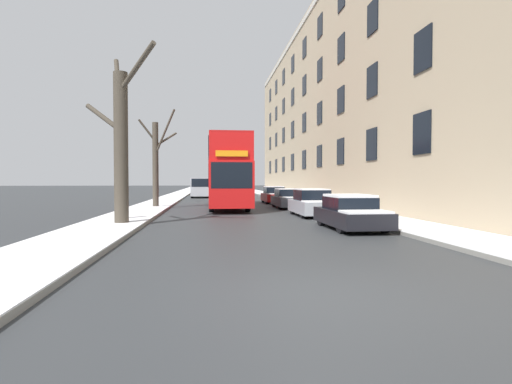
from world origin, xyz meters
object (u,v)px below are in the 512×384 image
(bare_tree_left_0, at_px, (121,141))
(oncoming_van, at_px, (201,187))
(parked_car_1, at_px, (312,203))
(parked_car_3, at_px, (274,195))
(parked_car_2, at_px, (288,199))
(bare_tree_left_1, at_px, (156,161))
(pedestrian_left_sidewalk, at_px, (123,202))
(parked_car_0, at_px, (350,213))
(double_decker_bus, at_px, (227,170))

(bare_tree_left_0, bearing_deg, oncoming_van, 84.65)
(parked_car_1, relative_size, parked_car_3, 1.01)
(parked_car_2, bearing_deg, bare_tree_left_1, 176.61)
(bare_tree_left_1, relative_size, pedestrian_left_sidewalk, 4.06)
(bare_tree_left_1, xyz_separation_m, parked_car_3, (8.91, 5.55, -2.50))
(parked_car_0, xyz_separation_m, parked_car_3, (-0.00, 18.08, 0.03))
(parked_car_3, bearing_deg, parked_car_1, -90.00)
(bare_tree_left_1, xyz_separation_m, parked_car_2, (8.91, -0.53, -2.53))
(parked_car_2, bearing_deg, parked_car_1, -90.00)
(bare_tree_left_1, bearing_deg, parked_car_3, 31.89)
(bare_tree_left_1, distance_m, parked_car_2, 9.28)
(parked_car_1, height_order, pedestrian_left_sidewalk, pedestrian_left_sidewalk)
(oncoming_van, xyz_separation_m, pedestrian_left_sidewalk, (-2.96, -26.34, -0.31))
(bare_tree_left_0, bearing_deg, pedestrian_left_sidewalk, 99.52)
(double_decker_bus, height_order, parked_car_3, double_decker_bus)
(bare_tree_left_0, height_order, double_decker_bus, bare_tree_left_0)
(double_decker_bus, bearing_deg, bare_tree_left_0, -114.29)
(parked_car_3, height_order, pedestrian_left_sidewalk, pedestrian_left_sidewalk)
(oncoming_van, relative_size, pedestrian_left_sidewalk, 3.14)
(parked_car_2, bearing_deg, pedestrian_left_sidewalk, -138.68)
(bare_tree_left_1, bearing_deg, pedestrian_left_sidewalk, -92.41)
(parked_car_2, bearing_deg, oncoming_van, 109.15)
(double_decker_bus, distance_m, pedestrian_left_sidewalk, 10.26)
(parked_car_3, relative_size, pedestrian_left_sidewalk, 2.49)
(parked_car_0, bearing_deg, bare_tree_left_0, 167.54)
(bare_tree_left_1, xyz_separation_m, pedestrian_left_sidewalk, (-0.37, -8.68, -2.27))
(parked_car_0, bearing_deg, double_decker_bus, 108.35)
(oncoming_van, bearing_deg, bare_tree_left_0, -95.35)
(double_decker_bus, height_order, oncoming_van, double_decker_bus)
(parked_car_0, bearing_deg, parked_car_2, 90.00)
(pedestrian_left_sidewalk, bearing_deg, bare_tree_left_1, 84.86)
(parked_car_1, height_order, oncoming_van, oncoming_van)
(oncoming_van, bearing_deg, parked_car_2, -70.85)
(bare_tree_left_0, distance_m, parked_car_2, 13.75)
(parked_car_2, bearing_deg, parked_car_3, 90.00)
(double_decker_bus, relative_size, parked_car_0, 2.77)
(parked_car_3, bearing_deg, oncoming_van, 117.53)
(bare_tree_left_1, relative_size, double_decker_bus, 0.57)
(bare_tree_left_1, xyz_separation_m, parked_car_0, (8.91, -12.54, -2.54))
(double_decker_bus, bearing_deg, oncoming_van, 96.93)
(bare_tree_left_1, distance_m, double_decker_bus, 4.77)
(bare_tree_left_1, bearing_deg, parked_car_1, -37.38)
(bare_tree_left_1, relative_size, parked_car_2, 1.59)
(bare_tree_left_1, distance_m, parked_car_0, 15.59)
(parked_car_0, xyz_separation_m, parked_car_1, (-0.00, 5.73, 0.05))
(parked_car_2, bearing_deg, bare_tree_left_0, -131.78)
(parked_car_3, relative_size, oncoming_van, 0.79)
(parked_car_0, bearing_deg, bare_tree_left_1, 125.40)
(double_decker_bus, relative_size, parked_car_3, 2.87)
(bare_tree_left_1, relative_size, parked_car_3, 1.63)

